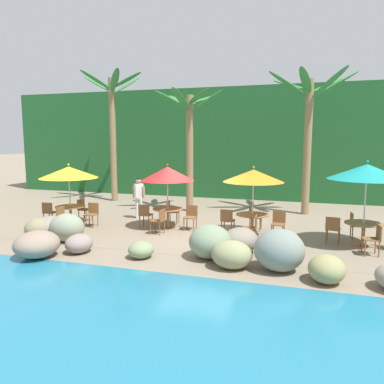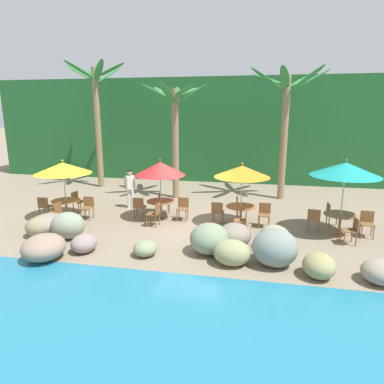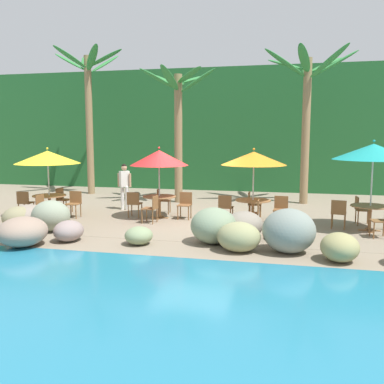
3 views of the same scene
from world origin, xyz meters
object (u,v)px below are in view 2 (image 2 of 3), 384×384
Objects in this scene: chair_orange_inland at (240,206)px; umbrella_teal at (345,169)px; dining_table_yellow at (66,203)px; umbrella_orange at (242,171)px; chair_red_inland at (162,201)px; chair_orange_left at (218,211)px; chair_teal_left at (314,219)px; umbrella_red at (160,169)px; chair_red_seaward at (183,207)px; dining_table_teal at (340,218)px; chair_teal_right at (352,229)px; chair_yellow_inland at (77,200)px; palm_tree_second at (175,120)px; palm_tree_third at (287,109)px; palm_tree_nearest at (97,105)px; chair_yellow_left at (45,206)px; dining_table_orange at (241,209)px; waiter_in_white at (130,186)px; umbrella_yellow at (63,168)px; chair_teal_inland at (331,213)px; dining_table_red at (161,204)px; chair_teal_seaward at (367,222)px; chair_yellow_seaward at (88,206)px; chair_orange_seaward at (264,213)px; chair_yellow_right at (56,212)px; chair_red_left at (139,206)px.

umbrella_teal is at bearing -18.66° from chair_orange_inland.
dining_table_yellow is 0.47× the size of umbrella_orange.
chair_red_inland is 3.18m from chair_orange_inland.
umbrella_teal reaches higher than chair_orange_left.
umbrella_red is at bearing 175.78° from chair_teal_left.
umbrella_teal reaches higher than chair_red_seaward.
chair_teal_right reaches higher than dining_table_teal.
chair_yellow_inland is at bearing -175.60° from chair_orange_inland.
palm_tree_second is 5.11m from palm_tree_third.
chair_yellow_inland is 0.13× the size of palm_tree_nearest.
chair_yellow_left is 10.98m from dining_table_teal.
palm_tree_nearest is at bearing 139.67° from chair_red_seaward.
palm_tree_second reaches higher than dining_table_orange.
chair_yellow_left is at bearing -177.80° from chair_teal_left.
umbrella_yellow is at bearing -135.74° from waiter_in_white.
umbrella_teal is at bearing -3.71° from chair_yellow_inland.
chair_orange_inland is 0.33× the size of umbrella_teal.
umbrella_orange is 3.61m from chair_teal_inland.
palm_tree_nearest reaches higher than waiter_in_white.
palm_tree_nearest is at bearing 147.36° from umbrella_orange.
palm_tree_nearest is 6.04m from waiter_in_white.
palm_tree_nearest is at bearing 104.76° from chair_yellow_inland.
umbrella_orange is (3.09, -0.13, 1.42)m from dining_table_red.
chair_yellow_seaward is at bearing -179.53° from chair_teal_seaward.
chair_orange_left is at bearing -11.06° from chair_red_seaward.
umbrella_red is 5.82m from chair_teal_left.
palm_tree_second reaches higher than chair_yellow_inland.
chair_orange_seaward and chair_teal_seaward have the same top height.
umbrella_yellow is at bearing -175.61° from dining_table_orange.
umbrella_red is 7.45m from palm_tree_nearest.
chair_teal_seaward is at bearing 0.84° from dining_table_teal.
chair_yellow_left is 8.48m from chair_orange_seaward.
chair_teal_right reaches higher than dining_table_orange.
umbrella_red is at bearing 176.04° from umbrella_teal.
palm_tree_nearest is at bearing 134.57° from umbrella_red.
chair_yellow_right is 0.79× the size of dining_table_orange.
chair_red_left is 8.04m from palm_tree_third.
chair_orange_inland is at bearing 96.33° from dining_table_orange.
umbrella_orange reaches higher than chair_teal_right.
chair_yellow_right is 1.00× the size of chair_teal_seaward.
palm_tree_third is 7.87m from waiter_in_white.
chair_yellow_left is 7.63m from dining_table_orange.
chair_orange_seaward is (4.79, 0.04, 0.00)m from chair_red_left.
chair_yellow_left is at bearing -174.90° from umbrella_orange.
dining_table_teal is 1.26× the size of chair_teal_seaward.
chair_yellow_left is (-0.84, -0.16, -0.10)m from dining_table_yellow.
dining_table_red is 1.26× the size of chair_red_seaward.
chair_teal_left is at bearing -79.79° from palm_tree_third.
palm_tree_third reaches higher than dining_table_red.
chair_red_left is 7.53m from umbrella_teal.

